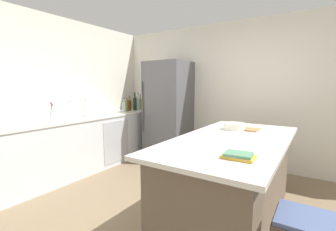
{
  "coord_description": "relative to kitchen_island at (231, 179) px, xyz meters",
  "views": [
    {
      "loc": [
        1.29,
        -2.02,
        1.47
      ],
      "look_at": [
        -0.66,
        0.99,
        1.0
      ],
      "focal_mm": 24.92,
      "sensor_mm": 36.0,
      "label": 1
    }
  ],
  "objects": [
    {
      "name": "wall_left",
      "position": [
        -3.0,
        -0.38,
        0.84
      ],
      "size": [
        0.1,
        6.0,
        2.6
      ],
      "primitive_type": "cube",
      "color": "silver",
      "rests_on": "ground_plane"
    },
    {
      "name": "counter_run_left",
      "position": [
        -2.63,
        0.18,
        0.01
      ],
      "size": [
        0.68,
        3.12,
        0.93
      ],
      "color": "silver",
      "rests_on": "ground_plane"
    },
    {
      "name": "refrigerator",
      "position": [
        -1.76,
        1.46,
        0.5
      ],
      "size": [
        0.79,
        0.74,
        1.92
      ],
      "color": "#56565B",
      "rests_on": "ground_plane"
    },
    {
      "name": "hot_sauce_bottle",
      "position": [
        -2.66,
        1.14,
        0.55
      ],
      "size": [
        0.05,
        0.05,
        0.21
      ],
      "color": "red",
      "rests_on": "counter_run_left"
    },
    {
      "name": "gin_bottle",
      "position": [
        -2.55,
        1.05,
        0.58
      ],
      "size": [
        0.08,
        0.08,
        0.28
      ],
      "color": "#8CB79E",
      "rests_on": "counter_run_left"
    },
    {
      "name": "whiskey_bottle",
      "position": [
        -2.64,
        1.23,
        0.58
      ],
      "size": [
        0.08,
        0.08,
        0.27
      ],
      "color": "brown",
      "rests_on": "counter_run_left"
    },
    {
      "name": "kitchen_island",
      "position": [
        0.0,
        0.0,
        0.0
      ],
      "size": [
        1.06,
        2.17,
        0.91
      ],
      "color": "brown",
      "rests_on": "ground_plane"
    },
    {
      "name": "cutting_board",
      "position": [
        -0.02,
        0.56,
        0.46
      ],
      "size": [
        0.33,
        0.24,
        0.02
      ],
      "color": "#9E7042",
      "rests_on": "kitchen_island"
    },
    {
      "name": "soda_bottle",
      "position": [
        -2.59,
        1.52,
        0.61
      ],
      "size": [
        0.07,
        0.07,
        0.36
      ],
      "color": "silver",
      "rests_on": "counter_run_left"
    },
    {
      "name": "wine_bottle",
      "position": [
        -2.61,
        1.44,
        0.62
      ],
      "size": [
        0.07,
        0.07,
        0.38
      ],
      "color": "#19381E",
      "rests_on": "counter_run_left"
    },
    {
      "name": "sink_faucet",
      "position": [
        -2.67,
        -0.11,
        0.63
      ],
      "size": [
        0.15,
        0.05,
        0.3
      ],
      "color": "silver",
      "rests_on": "counter_run_left"
    },
    {
      "name": "olive_oil_bottle",
      "position": [
        -2.61,
        1.63,
        0.6
      ],
      "size": [
        0.06,
        0.06,
        0.34
      ],
      "color": "olive",
      "rests_on": "counter_run_left"
    },
    {
      "name": "paper_towel_roll",
      "position": [
        -2.63,
        0.19,
        0.6
      ],
      "size": [
        0.14,
        0.14,
        0.31
      ],
      "color": "gray",
      "rests_on": "counter_run_left"
    },
    {
      "name": "flower_vase",
      "position": [
        -2.55,
        -0.48,
        0.57
      ],
      "size": [
        0.08,
        0.08,
        0.3
      ],
      "color": "silver",
      "rests_on": "counter_run_left"
    },
    {
      "name": "syrup_bottle",
      "position": [
        -2.66,
        1.33,
        0.59
      ],
      "size": [
        0.07,
        0.07,
        0.31
      ],
      "color": "#5B3319",
      "rests_on": "counter_run_left"
    },
    {
      "name": "wall_rear",
      "position": [
        -0.55,
        1.87,
        0.84
      ],
      "size": [
        6.0,
        0.1,
        2.6
      ],
      "primitive_type": "cube",
      "color": "silver",
      "rests_on": "ground_plane"
    },
    {
      "name": "ground_plane",
      "position": [
        -0.55,
        -0.38,
        -0.46
      ],
      "size": [
        7.2,
        7.2,
        0.0
      ],
      "primitive_type": "plane",
      "color": "#7A664C"
    },
    {
      "name": "mixing_bowl",
      "position": [
        -0.13,
        0.48,
        0.49
      ],
      "size": [
        0.27,
        0.27,
        0.09
      ],
      "color": "silver",
      "rests_on": "kitchen_island"
    },
    {
      "name": "cookbook_stack",
      "position": [
        0.25,
        -0.66,
        0.47
      ],
      "size": [
        0.24,
        0.18,
        0.04
      ],
      "color": "gold",
      "rests_on": "kitchen_island"
    }
  ]
}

